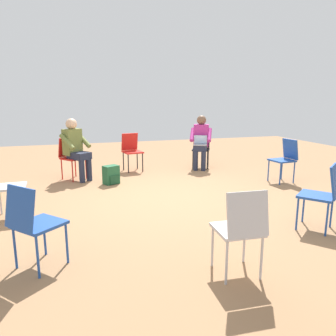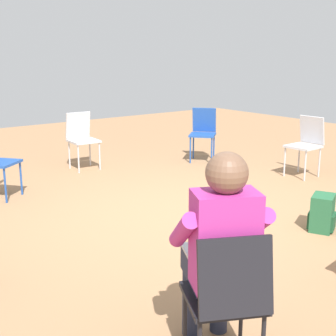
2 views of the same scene
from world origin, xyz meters
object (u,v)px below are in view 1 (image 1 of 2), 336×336
at_px(chair_west, 241,226).
at_px(chair_southwest, 323,192).
at_px(person_with_laptop, 201,139).
at_px(chair_south, 285,157).
at_px(chair_east, 132,149).
at_px(chair_north, 4,183).
at_px(chair_northeast, 71,155).
at_px(chair_southeast, 201,147).
at_px(backpack_near_laptop_user, 111,176).
at_px(person_in_olive, 76,146).
at_px(chair_northwest, 32,221).

height_order(chair_west, chair_southwest, same).
bearing_deg(chair_west, person_with_laptop, 74.99).
bearing_deg(chair_south, chair_east, 48.56).
height_order(chair_east, person_with_laptop, person_with_laptop).
relative_size(chair_north, chair_west, 1.00).
xyz_separation_m(chair_northeast, chair_west, (-4.42, -1.40, 0.00)).
distance_m(chair_southeast, chair_west, 5.00).
bearing_deg(person_with_laptop, backpack_near_laptop_user, 47.70).
xyz_separation_m(chair_northeast, backpack_near_laptop_user, (-0.67, -0.72, -0.34)).
distance_m(person_in_olive, backpack_near_laptop_user, 0.98).
height_order(chair_northeast, chair_southeast, same).
distance_m(chair_east, chair_north, 3.37).
bearing_deg(chair_east, backpack_near_laptop_user, 51.47).
xyz_separation_m(chair_northeast, person_in_olive, (-0.13, -0.10, 0.20)).
bearing_deg(person_in_olive, chair_southwest, 91.40).
bearing_deg(backpack_near_laptop_user, chair_northeast, 47.17).
bearing_deg(chair_north, person_in_olive, 150.44).
bearing_deg(chair_northeast, chair_southwest, 91.35).
bearing_deg(chair_southwest, chair_south, 25.42).
bearing_deg(chair_southwest, chair_northeast, 89.73).
bearing_deg(chair_northeast, chair_north, 29.61).
bearing_deg(chair_south, chair_west, 132.29).
height_order(chair_south, chair_west, same).
relative_size(chair_south, person_with_laptop, 0.69).
height_order(chair_east, chair_southwest, same).
bearing_deg(chair_south, chair_northwest, 110.71).
xyz_separation_m(chair_southeast, chair_west, (-4.74, 1.61, 0.00)).
distance_m(chair_north, person_with_laptop, 4.46).
height_order(chair_northwest, person_with_laptop, person_with_laptop).
relative_size(chair_south, backpack_near_laptop_user, 2.36).
bearing_deg(chair_southeast, chair_east, 23.39).
bearing_deg(chair_northwest, chair_south, 75.23).
bearing_deg(chair_east, chair_southeast, 167.31).
relative_size(chair_east, backpack_near_laptop_user, 2.36).
bearing_deg(chair_southeast, chair_west, 98.36).
bearing_deg(backpack_near_laptop_user, chair_south, -104.28).
relative_size(chair_northwest, backpack_near_laptop_user, 2.36).
bearing_deg(chair_southeast, chair_northeast, 33.13).
xyz_separation_m(chair_northeast, chair_southwest, (-3.73, -2.93, 0.00)).
bearing_deg(chair_northeast, chair_southeast, 149.26).
distance_m(chair_northwest, chair_west, 1.95).
bearing_deg(person_with_laptop, chair_northeast, 30.35).
bearing_deg(chair_north, chair_west, 42.58).
height_order(chair_southeast, chair_west, same).
bearing_deg(chair_northeast, chair_south, 122.71).
height_order(chair_northwest, person_in_olive, person_in_olive).
bearing_deg(chair_northeast, person_in_olive, 90.00).
relative_size(chair_northeast, person_with_laptop, 0.69).
distance_m(chair_east, chair_west, 4.85).
height_order(chair_southwest, person_with_laptop, person_with_laptop).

